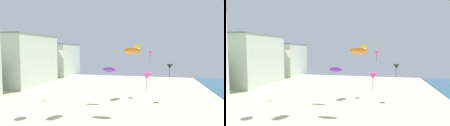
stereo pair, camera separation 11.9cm
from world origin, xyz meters
The scene contains 9 objects.
boardwalk_hotel_mid centered at (-26.93, 39.31, 6.53)m, with size 15.56×16.37×13.04m.
boardwalk_hotel_far centered at (-26.93, 57.77, 5.59)m, with size 15.93×14.06×11.18m.
kite_yellow_box centered at (5.45, 35.32, 9.41)m, with size 1.07×1.07×1.68m.
kite_black_delta centered at (11.75, 33.00, 5.97)m, with size 1.10×1.10×2.49m.
kite_magenta_delta centered at (7.99, 36.73, 8.47)m, with size 1.08×1.08×2.45m.
kite_white_delta centered at (-5.03, 23.02, 8.48)m, with size 1.59×1.59×3.62m.
kite_orange_parafoil_2 centered at (5.40, 25.68, 9.05)m, with size 2.75×0.76×1.07m.
kite_purple_parafoil centered at (0.95, 29.04, 5.56)m, with size 2.40×0.67×0.93m.
kite_magenta_delta_2 centered at (8.01, 16.26, 6.41)m, with size 0.91×0.91×2.07m.
Camera 1 is at (8.64, -3.92, 9.28)m, focal length 30.17 mm.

